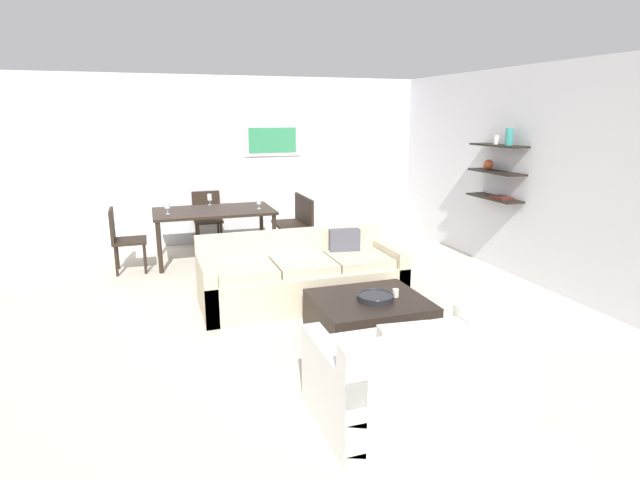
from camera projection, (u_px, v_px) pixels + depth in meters
ground_plane at (309, 312)px, 5.60m from camera, size 18.00×18.00×0.00m
back_wall_unit at (263, 160)px, 8.62m from camera, size 8.40×0.09×2.70m
right_wall_shelf_unit at (514, 173)px, 6.77m from camera, size 0.34×8.20×2.70m
sofa_beige at (302, 277)px, 5.85m from camera, size 2.27×0.90×0.78m
loveseat_white at (418, 378)px, 3.62m from camera, size 1.43×0.90×0.78m
coffee_table at (369, 317)px, 4.98m from camera, size 1.06×0.94×0.38m
decorative_bowl at (376, 297)px, 4.88m from camera, size 0.35×0.35×0.06m
candle_jar at (396, 293)px, 4.97m from camera, size 0.06×0.06×0.08m
dining_table at (214, 214)px, 7.46m from camera, size 1.70×0.99×0.75m
dining_chair_left_near at (122, 236)px, 6.91m from camera, size 0.44×0.44×0.88m
dining_chair_right_far at (293, 218)px, 8.10m from camera, size 0.44×0.44×0.88m
dining_chair_head at (207, 215)px, 8.34m from camera, size 0.44×0.44×0.88m
dining_chair_right_near at (301, 224)px, 7.69m from camera, size 0.44×0.44×0.88m
wine_glass_head at (210, 198)px, 7.82m from camera, size 0.07×0.07×0.17m
wine_glass_left_near at (167, 206)px, 7.11m from camera, size 0.08×0.08×0.16m
wine_glass_right_near at (259, 202)px, 7.51m from camera, size 0.07×0.07×0.14m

